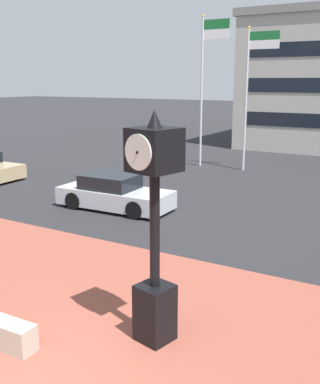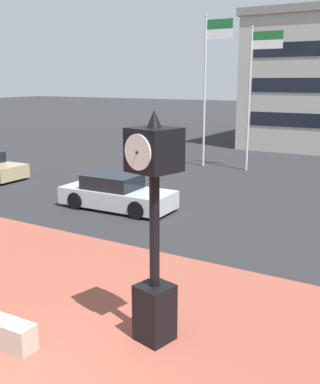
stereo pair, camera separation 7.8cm
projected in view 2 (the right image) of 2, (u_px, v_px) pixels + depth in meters
name	position (u px, v px, depth m)	size (l,w,h in m)	color
plaza_brick_paving	(66.00, 357.00, 8.02)	(44.00, 10.37, 0.01)	brown
street_clock	(154.00, 227.00, 8.09)	(0.89, 0.91, 4.21)	black
car_street_far	(116.00, 194.00, 17.23)	(4.35, 1.91, 1.28)	#B7BABF
flagpole_primary	(208.00, 79.00, 24.77)	(1.56, 0.14, 8.02)	silver
flagpole_secondary	(253.00, 87.00, 23.59)	(1.65, 0.14, 7.30)	silver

